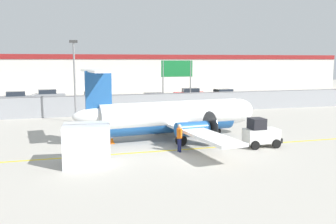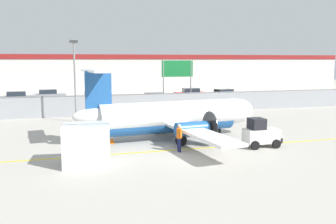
{
  "view_description": "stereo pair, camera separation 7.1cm",
  "coord_description": "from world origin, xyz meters",
  "px_view_note": "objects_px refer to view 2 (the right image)",
  "views": [
    {
      "loc": [
        -8.1,
        -19.57,
        5.52
      ],
      "look_at": [
        -0.54,
        6.17,
        1.8
      ],
      "focal_mm": 40.0,
      "sensor_mm": 36.0,
      "label": 1
    },
    {
      "loc": [
        -8.03,
        -19.59,
        5.52
      ],
      "look_at": [
        -0.54,
        6.17,
        1.8
      ],
      "focal_mm": 40.0,
      "sensor_mm": 36.0,
      "label": 2
    }
  ],
  "objects_px": {
    "commuter_airplane": "(175,116)",
    "cargo_container": "(86,145)",
    "traffic_cone_near_right": "(112,139)",
    "apron_light_pole": "(75,74)",
    "parked_car_1": "(49,95)",
    "baggage_tug": "(261,134)",
    "parked_car_5": "(224,95)",
    "parked_car_0": "(18,98)",
    "parked_car_4": "(190,94)",
    "highway_sign": "(177,73)",
    "parked_car_3": "(153,99)",
    "parked_car_2": "(96,98)",
    "ground_crew_worker": "(179,136)",
    "traffic_cone_near_left": "(212,133)"
  },
  "relations": [
    {
      "from": "parked_car_0",
      "to": "parked_car_4",
      "type": "distance_m",
      "value": 22.48
    },
    {
      "from": "parked_car_3",
      "to": "highway_sign",
      "type": "height_order",
      "value": "highway_sign"
    },
    {
      "from": "parked_car_1",
      "to": "parked_car_5",
      "type": "xyz_separation_m",
      "value": [
        22.66,
        -5.78,
        0.0
      ]
    },
    {
      "from": "commuter_airplane",
      "to": "cargo_container",
      "type": "xyz_separation_m",
      "value": [
        -6.47,
        -5.04,
        -0.5
      ]
    },
    {
      "from": "baggage_tug",
      "to": "traffic_cone_near_right",
      "type": "relative_size",
      "value": 3.65
    },
    {
      "from": "baggage_tug",
      "to": "parked_car_5",
      "type": "height_order",
      "value": "baggage_tug"
    },
    {
      "from": "commuter_airplane",
      "to": "cargo_container",
      "type": "distance_m",
      "value": 8.21
    },
    {
      "from": "parked_car_0",
      "to": "highway_sign",
      "type": "xyz_separation_m",
      "value": [
        17.68,
        -9.97,
        3.24
      ]
    },
    {
      "from": "parked_car_2",
      "to": "parked_car_1",
      "type": "bearing_deg",
      "value": 129.92
    },
    {
      "from": "commuter_airplane",
      "to": "traffic_cone_near_left",
      "type": "xyz_separation_m",
      "value": [
        2.69,
        -0.26,
        -1.29
      ]
    },
    {
      "from": "parked_car_0",
      "to": "traffic_cone_near_left",
      "type": "bearing_deg",
      "value": -62.15
    },
    {
      "from": "cargo_container",
      "to": "parked_car_2",
      "type": "xyz_separation_m",
      "value": [
        2.96,
        26.72,
        -0.21
      ]
    },
    {
      "from": "apron_light_pole",
      "to": "highway_sign",
      "type": "distance_m",
      "value": 12.48
    },
    {
      "from": "cargo_container",
      "to": "parked_car_3",
      "type": "xyz_separation_m",
      "value": [
        9.39,
        23.31,
        -0.21
      ]
    },
    {
      "from": "baggage_tug",
      "to": "parked_car_0",
      "type": "relative_size",
      "value": 0.54
    },
    {
      "from": "baggage_tug",
      "to": "traffic_cone_near_left",
      "type": "height_order",
      "value": "baggage_tug"
    },
    {
      "from": "traffic_cone_near_left",
      "to": "apron_light_pole",
      "type": "height_order",
      "value": "apron_light_pole"
    },
    {
      "from": "parked_car_2",
      "to": "apron_light_pole",
      "type": "bearing_deg",
      "value": -110.18
    },
    {
      "from": "parked_car_1",
      "to": "parked_car_3",
      "type": "bearing_deg",
      "value": -39.95
    },
    {
      "from": "apron_light_pole",
      "to": "highway_sign",
      "type": "height_order",
      "value": "apron_light_pole"
    },
    {
      "from": "parked_car_1",
      "to": "highway_sign",
      "type": "bearing_deg",
      "value": -44.83
    },
    {
      "from": "parked_car_0",
      "to": "parked_car_2",
      "type": "distance_m",
      "value": 9.81
    },
    {
      "from": "cargo_container",
      "to": "highway_sign",
      "type": "distance_m",
      "value": 23.16
    },
    {
      "from": "traffic_cone_near_right",
      "to": "apron_light_pole",
      "type": "height_order",
      "value": "apron_light_pole"
    },
    {
      "from": "commuter_airplane",
      "to": "cargo_container",
      "type": "bearing_deg",
      "value": -148.15
    },
    {
      "from": "parked_car_0",
      "to": "apron_light_pole",
      "type": "distance_m",
      "value": 16.97
    },
    {
      "from": "parked_car_2",
      "to": "traffic_cone_near_right",
      "type": "bearing_deg",
      "value": -99.46
    },
    {
      "from": "traffic_cone_near_left",
      "to": "parked_car_5",
      "type": "distance_m",
      "value": 24.03
    },
    {
      "from": "commuter_airplane",
      "to": "ground_crew_worker",
      "type": "xyz_separation_m",
      "value": [
        -0.88,
        -3.68,
        -0.65
      ]
    },
    {
      "from": "parked_car_1",
      "to": "parked_car_2",
      "type": "height_order",
      "value": "same"
    },
    {
      "from": "baggage_tug",
      "to": "cargo_container",
      "type": "distance_m",
      "value": 11.04
    },
    {
      "from": "commuter_airplane",
      "to": "parked_car_4",
      "type": "relative_size",
      "value": 3.69
    },
    {
      "from": "traffic_cone_near_right",
      "to": "parked_car_3",
      "type": "xyz_separation_m",
      "value": [
        7.41,
        18.53,
        0.58
      ]
    },
    {
      "from": "commuter_airplane",
      "to": "parked_car_5",
      "type": "xyz_separation_m",
      "value": [
        13.54,
        21.17,
        -0.71
      ]
    },
    {
      "from": "cargo_container",
      "to": "parked_car_4",
      "type": "height_order",
      "value": "cargo_container"
    },
    {
      "from": "ground_crew_worker",
      "to": "traffic_cone_near_left",
      "type": "xyz_separation_m",
      "value": [
        3.57,
        3.42,
        -0.64
      ]
    },
    {
      "from": "parked_car_3",
      "to": "parked_car_2",
      "type": "bearing_deg",
      "value": -20.91
    },
    {
      "from": "baggage_tug",
      "to": "cargo_container",
      "type": "height_order",
      "value": "cargo_container"
    },
    {
      "from": "traffic_cone_near_right",
      "to": "apron_light_pole",
      "type": "bearing_deg",
      "value": 100.86
    },
    {
      "from": "parked_car_0",
      "to": "parked_car_1",
      "type": "distance_m",
      "value": 4.21
    },
    {
      "from": "baggage_tug",
      "to": "ground_crew_worker",
      "type": "xyz_separation_m",
      "value": [
        -5.39,
        0.23,
        0.1
      ]
    },
    {
      "from": "parked_car_1",
      "to": "traffic_cone_near_right",
      "type": "bearing_deg",
      "value": -84.52
    },
    {
      "from": "parked_car_5",
      "to": "parked_car_0",
      "type": "bearing_deg",
      "value": 164.73
    },
    {
      "from": "traffic_cone_near_left",
      "to": "parked_car_5",
      "type": "relative_size",
      "value": 0.15
    },
    {
      "from": "commuter_airplane",
      "to": "parked_car_1",
      "type": "distance_m",
      "value": 28.46
    },
    {
      "from": "parked_car_0",
      "to": "parked_car_4",
      "type": "relative_size",
      "value": 0.99
    },
    {
      "from": "baggage_tug",
      "to": "parked_car_5",
      "type": "xyz_separation_m",
      "value": [
        9.03,
        25.08,
        0.04
      ]
    },
    {
      "from": "parked_car_4",
      "to": "baggage_tug",
      "type": "bearing_deg",
      "value": 85.44
    },
    {
      "from": "ground_crew_worker",
      "to": "traffic_cone_near_left",
      "type": "distance_m",
      "value": 4.99
    },
    {
      "from": "parked_car_5",
      "to": "apron_light_pole",
      "type": "bearing_deg",
      "value": -156.98
    }
  ]
}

